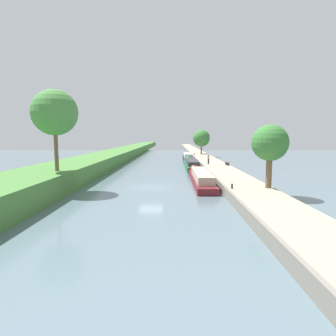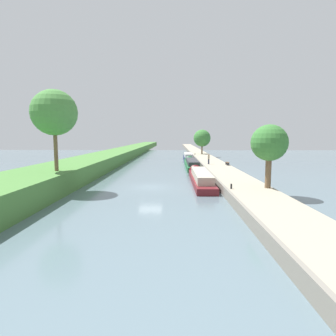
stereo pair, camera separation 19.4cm
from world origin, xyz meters
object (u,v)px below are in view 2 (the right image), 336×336
at_px(narrowboat_maroon, 200,177).
at_px(mooring_bollard_far, 195,154).
at_px(narrowboat_navy, 188,157).
at_px(mooring_bollard_near, 231,186).
at_px(person_walking, 209,159).
at_px(narrowboat_green, 192,164).
at_px(park_bench, 227,163).

bearing_deg(narrowboat_maroon, mooring_bollard_far, 86.90).
xyz_separation_m(narrowboat_maroon, narrowboat_navy, (0.04, 31.02, 0.05)).
bearing_deg(narrowboat_maroon, mooring_bollard_near, -77.20).
xyz_separation_m(narrowboat_navy, person_walking, (2.56, -17.44, 1.06)).
relative_size(narrowboat_maroon, narrowboat_navy, 1.37).
bearing_deg(narrowboat_green, person_walking, -51.14).
bearing_deg(narrowboat_maroon, person_walking, 79.17).
relative_size(narrowboat_maroon, park_bench, 10.50).
xyz_separation_m(narrowboat_green, park_bench, (5.43, -4.80, 0.60)).
xyz_separation_m(narrowboat_maroon, park_bench, (5.41, 12.04, 0.59)).
bearing_deg(narrowboat_navy, narrowboat_maroon, -90.07).
height_order(narrowboat_maroon, person_walking, person_walking).
height_order(person_walking, mooring_bollard_far, person_walking).
distance_m(person_walking, park_bench, 3.25).
relative_size(narrowboat_green, park_bench, 10.73).
bearing_deg(park_bench, person_walking, 151.23).
bearing_deg(park_bench, narrowboat_maroon, -114.21).
height_order(narrowboat_navy, park_bench, narrowboat_navy).
bearing_deg(mooring_bollard_far, mooring_bollard_near, -90.00).
distance_m(narrowboat_maroon, narrowboat_navy, 31.02).
relative_size(mooring_bollard_near, mooring_bollard_far, 1.00).
distance_m(narrowboat_maroon, person_walking, 13.87).
bearing_deg(mooring_bollard_near, mooring_bollard_far, 90.00).
distance_m(narrowboat_navy, park_bench, 19.74).
height_order(narrowboat_maroon, narrowboat_navy, narrowboat_navy).
distance_m(narrowboat_navy, mooring_bollard_far, 5.65).
height_order(person_walking, park_bench, person_walking).
bearing_deg(narrowboat_navy, mooring_bollard_far, 69.98).
bearing_deg(narrowboat_green, narrowboat_navy, 89.77).
relative_size(narrowboat_green, mooring_bollard_far, 35.77).
distance_m(narrowboat_green, narrowboat_navy, 14.19).
xyz_separation_m(narrowboat_navy, park_bench, (5.38, -18.99, 0.53)).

